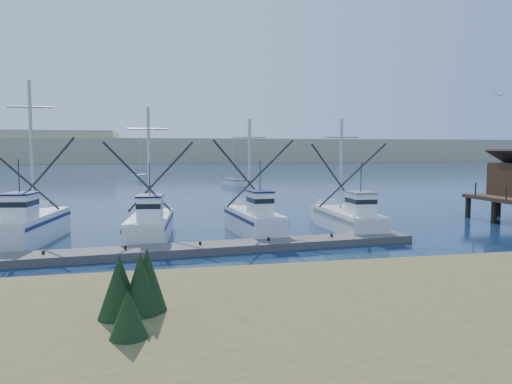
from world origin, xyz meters
TOP-DOWN VIEW (x-y plane):
  - ground at (0.00, 0.00)m, footprint 500.00×500.00m
  - shore_bank at (-8.00, -10.00)m, footprint 40.00×10.00m
  - floating_dock at (-7.78, 5.28)m, footprint 31.90×5.02m
  - dune_ridge at (0.00, 210.00)m, footprint 360.00×60.00m
  - trawler_fleet at (-9.07, 10.44)m, footprint 31.01×9.09m
  - sailboat_near at (5.78, 55.80)m, footprint 2.79×6.82m
  - sailboat_far at (-8.75, 72.86)m, footprint 3.99×6.12m
  - flying_gull at (14.39, 6.22)m, footprint 1.07×0.19m

SIDE VIEW (x-z plane):
  - ground at x=0.00m, z-range 0.00..0.00m
  - floating_dock at x=-7.78m, z-range 0.00..0.42m
  - sailboat_near at x=5.78m, z-range -3.56..4.54m
  - sailboat_far at x=-8.75m, z-range -3.56..4.54m
  - shore_bank at x=-8.00m, z-range 0.00..1.60m
  - trawler_fleet at x=-9.07m, z-range -4.00..5.95m
  - dune_ridge at x=0.00m, z-range 0.00..10.00m
  - flying_gull at x=14.39m, z-range 9.03..9.23m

